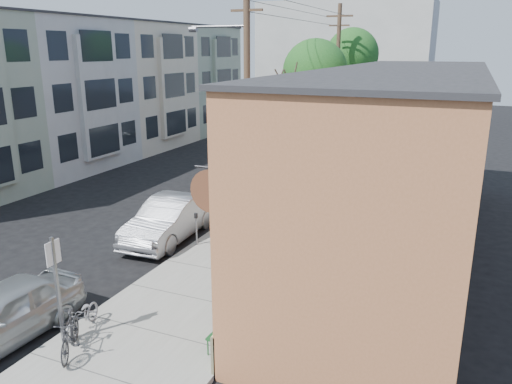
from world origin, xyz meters
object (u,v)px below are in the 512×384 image
at_px(tree_bare, 282,148).
at_px(bus, 294,125).
at_px(car_3, 283,157).
at_px(tree_leafy_far, 352,55).
at_px(parking_meter_far, 258,185).
at_px(patron_grey, 251,275).
at_px(cyclist, 256,221).
at_px(patio_chair_a, 237,307).
at_px(parking_meter_near, 196,224).
at_px(car_2, 234,178).
at_px(tree_leafy_mid, 315,72).
at_px(parked_bike_b, 82,317).
at_px(sign_post, 56,280).
at_px(utility_pole_near, 246,94).
at_px(patron_green, 224,273).
at_px(car_0, 1,315).
at_px(parked_bike_a, 70,334).
at_px(car_1, 170,219).
at_px(patio_chair_b, 218,337).

bearing_deg(tree_bare, bus, 106.87).
bearing_deg(car_3, tree_leafy_far, 75.52).
relative_size(parking_meter_far, patron_grey, 0.82).
xyz_separation_m(cyclist, bus, (-6.09, 21.96, 0.21)).
height_order(patio_chair_a, car_3, car_3).
xyz_separation_m(parking_meter_near, bus, (-4.07, 22.88, 0.31)).
bearing_deg(car_2, tree_leafy_mid, 64.13).
bearing_deg(parked_bike_b, sign_post, -118.43).
distance_m(utility_pole_near, car_3, 10.36).
distance_m(parking_meter_far, bus, 17.49).
distance_m(patron_green, car_2, 12.06).
bearing_deg(car_3, bus, 103.54).
height_order(parking_meter_near, tree_bare, tree_bare).
xyz_separation_m(sign_post, cyclist, (1.93, 7.88, -0.75)).
xyz_separation_m(patron_grey, car_3, (-5.03, 16.44, -0.14)).
bearing_deg(car_0, patron_grey, 43.36).
height_order(parking_meter_far, parked_bike_a, parking_meter_far).
xyz_separation_m(sign_post, parking_meter_far, (-0.10, 12.83, -0.85)).
bearing_deg(car_1, patron_green, -46.00).
xyz_separation_m(car_0, car_2, (-0.48, 14.72, 0.04)).
bearing_deg(utility_pole_near, car_2, 124.08).
height_order(tree_leafy_mid, parked_bike_b, tree_leafy_mid).
bearing_deg(patron_green, patio_chair_a, 55.86).
bearing_deg(tree_bare, parked_bike_b, -91.19).
xyz_separation_m(patron_green, car_0, (-4.47, -3.73, -0.37)).
bearing_deg(tree_bare, utility_pole_near, -96.84).
relative_size(patio_chair_a, patio_chair_b, 1.00).
distance_m(sign_post, parking_meter_near, 7.00).
bearing_deg(parking_meter_near, sign_post, -89.18).
relative_size(patron_grey, patron_green, 0.77).
relative_size(sign_post, car_1, 0.55).
distance_m(patio_chair_a, parked_bike_b, 4.03).
height_order(patron_green, car_1, patron_green).
xyz_separation_m(parking_meter_far, patron_grey, (3.58, -8.94, -0.07)).
height_order(parking_meter_far, car_1, car_1).
xyz_separation_m(patio_chair_b, patron_green, (-0.93, 2.18, 0.55)).
bearing_deg(tree_bare, car_0, -97.56).
bearing_deg(car_1, patio_chair_a, -46.22).
relative_size(patron_grey, parked_bike_a, 0.90).
bearing_deg(tree_leafy_far, tree_bare, -90.00).
xyz_separation_m(patron_green, car_2, (-4.95, 10.99, -0.33)).
bearing_deg(patron_green, tree_bare, -157.50).
bearing_deg(patron_grey, car_1, -101.03).
bearing_deg(parked_bike_a, sign_post, 119.71).
relative_size(patio_chair_a, car_0, 0.20).
bearing_deg(car_1, parking_meter_far, 71.82).
height_order(car_0, car_1, car_1).
relative_size(parked_bike_a, car_1, 0.33).
bearing_deg(tree_leafy_mid, car_0, -95.61).
bearing_deg(bus, tree_leafy_far, -3.19).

